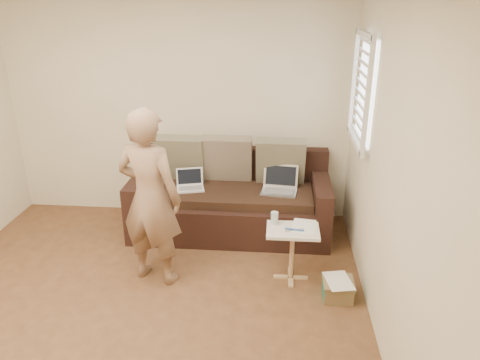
{
  "coord_description": "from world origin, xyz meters",
  "views": [
    {
      "loc": [
        1.17,
        -2.92,
        2.53
      ],
      "look_at": [
        0.8,
        1.4,
        0.78
      ],
      "focal_mm": 34.34,
      "sensor_mm": 36.0,
      "label": 1
    }
  ],
  "objects_px": {
    "laptop_white": "(190,189)",
    "drinking_glass": "(274,218)",
    "side_table": "(292,254)",
    "striped_box": "(338,289)",
    "laptop_silver": "(279,192)",
    "person": "(150,198)",
    "sofa": "(230,196)"
  },
  "relations": [
    {
      "from": "laptop_white",
      "to": "drinking_glass",
      "type": "bearing_deg",
      "value": -54.12
    },
    {
      "from": "laptop_silver",
      "to": "laptop_white",
      "type": "bearing_deg",
      "value": -172.65
    },
    {
      "from": "person",
      "to": "side_table",
      "type": "xyz_separation_m",
      "value": [
        1.29,
        0.09,
        -0.57
      ]
    },
    {
      "from": "side_table",
      "to": "striped_box",
      "type": "relative_size",
      "value": 1.92
    },
    {
      "from": "drinking_glass",
      "to": "sofa",
      "type": "bearing_deg",
      "value": 121.23
    },
    {
      "from": "laptop_silver",
      "to": "drinking_glass",
      "type": "height_order",
      "value": "drinking_glass"
    },
    {
      "from": "drinking_glass",
      "to": "striped_box",
      "type": "height_order",
      "value": "drinking_glass"
    },
    {
      "from": "laptop_white",
      "to": "drinking_glass",
      "type": "relative_size",
      "value": 2.47
    },
    {
      "from": "person",
      "to": "striped_box",
      "type": "relative_size",
      "value": 6.07
    },
    {
      "from": "laptop_silver",
      "to": "person",
      "type": "relative_size",
      "value": 0.23
    },
    {
      "from": "laptop_silver",
      "to": "striped_box",
      "type": "height_order",
      "value": "laptop_silver"
    },
    {
      "from": "laptop_white",
      "to": "striped_box",
      "type": "relative_size",
      "value": 1.07
    },
    {
      "from": "drinking_glass",
      "to": "laptop_white",
      "type": "bearing_deg",
      "value": 140.84
    },
    {
      "from": "sofa",
      "to": "striped_box",
      "type": "height_order",
      "value": "sofa"
    },
    {
      "from": "laptop_white",
      "to": "side_table",
      "type": "height_order",
      "value": "laptop_white"
    },
    {
      "from": "side_table",
      "to": "drinking_glass",
      "type": "bearing_deg",
      "value": 151.71
    },
    {
      "from": "drinking_glass",
      "to": "striped_box",
      "type": "relative_size",
      "value": 0.43
    },
    {
      "from": "person",
      "to": "striped_box",
      "type": "height_order",
      "value": "person"
    },
    {
      "from": "person",
      "to": "laptop_silver",
      "type": "bearing_deg",
      "value": -124.92
    },
    {
      "from": "striped_box",
      "to": "laptop_white",
      "type": "bearing_deg",
      "value": 143.69
    },
    {
      "from": "person",
      "to": "sofa",
      "type": "bearing_deg",
      "value": -105.68
    },
    {
      "from": "striped_box",
      "to": "side_table",
      "type": "bearing_deg",
      "value": 147.57
    },
    {
      "from": "laptop_silver",
      "to": "drinking_glass",
      "type": "bearing_deg",
      "value": -85.48
    },
    {
      "from": "side_table",
      "to": "striped_box",
      "type": "distance_m",
      "value": 0.52
    },
    {
      "from": "laptop_silver",
      "to": "drinking_glass",
      "type": "xyz_separation_m",
      "value": [
        -0.04,
        -0.77,
        0.07
      ]
    },
    {
      "from": "sofa",
      "to": "laptop_silver",
      "type": "relative_size",
      "value": 5.75
    },
    {
      "from": "side_table",
      "to": "drinking_glass",
      "type": "xyz_separation_m",
      "value": [
        -0.17,
        0.09,
        0.33
      ]
    },
    {
      "from": "laptop_silver",
      "to": "side_table",
      "type": "xyz_separation_m",
      "value": [
        0.14,
        -0.86,
        -0.25
      ]
    },
    {
      "from": "person",
      "to": "drinking_glass",
      "type": "relative_size",
      "value": 13.96
    },
    {
      "from": "person",
      "to": "side_table",
      "type": "distance_m",
      "value": 1.42
    },
    {
      "from": "person",
      "to": "side_table",
      "type": "bearing_deg",
      "value": -160.44
    },
    {
      "from": "laptop_white",
      "to": "side_table",
      "type": "xyz_separation_m",
      "value": [
        1.12,
        -0.86,
        -0.25
      ]
    }
  ]
}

